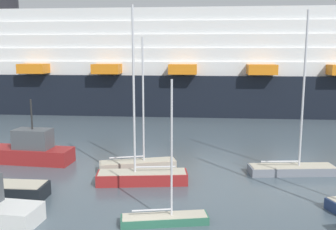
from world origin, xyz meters
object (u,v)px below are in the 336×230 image
sailboat_5 (165,217)px  sailboat_4 (138,163)px  sailboat_1 (292,167)px  fishing_boat_0 (31,150)px  sailboat_6 (142,175)px  cruise_ship (118,67)px

sailboat_5 → sailboat_4: bearing=96.9°
sailboat_1 → fishing_boat_0: sailboat_1 is taller
sailboat_5 → sailboat_6: bearing=98.3°
sailboat_1 → sailboat_5: bearing=-141.2°
fishing_boat_0 → cruise_ship: (1.37, 28.93, 5.40)m
sailboat_6 → cruise_ship: size_ratio=0.11×
sailboat_4 → sailboat_5: bearing=-87.9°
sailboat_1 → sailboat_6: sailboat_6 is taller
sailboat_6 → cruise_ship: bearing=-82.9°
cruise_ship → sailboat_1: bearing=-56.9°
sailboat_4 → fishing_boat_0: size_ratio=1.40×
sailboat_4 → fishing_boat_0: 8.98m
sailboat_5 → sailboat_6: size_ratio=0.64×
sailboat_1 → sailboat_4: bearing=173.8°
sailboat_5 → fishing_boat_0: 15.32m
sailboat_6 → cruise_ship: cruise_ship is taller
sailboat_4 → sailboat_6: 2.85m
sailboat_1 → cruise_ship: bearing=115.7°
sailboat_5 → sailboat_6: 6.19m
sailboat_4 → sailboat_5: sailboat_4 is taller
sailboat_5 → sailboat_6: sailboat_6 is taller
sailboat_1 → sailboat_4: sailboat_1 is taller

